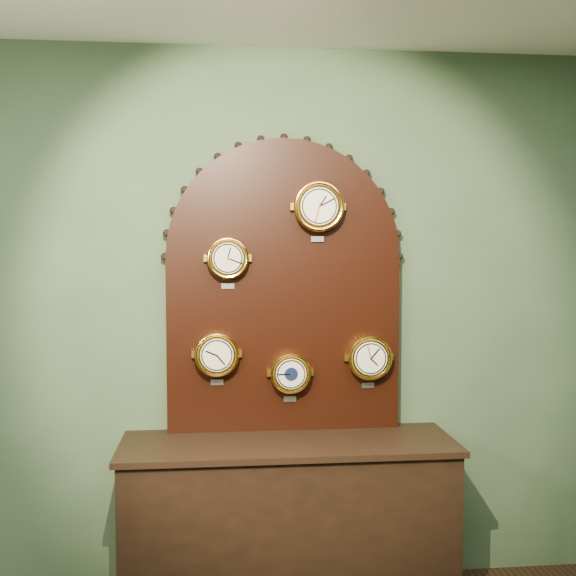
{
  "coord_description": "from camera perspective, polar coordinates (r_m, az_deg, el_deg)",
  "views": [
    {
      "loc": [
        -0.34,
        -1.06,
        1.79
      ],
      "look_at": [
        0.0,
        2.25,
        1.58
      ],
      "focal_mm": 42.76,
      "sensor_mm": 36.0,
      "label": 1
    }
  ],
  "objects": [
    {
      "name": "barometer",
      "position": [
        3.52,
        0.21,
        -7.08
      ],
      "size": [
        0.21,
        0.08,
        0.26
      ],
      "color": "gold",
      "rests_on": "display_board"
    },
    {
      "name": "arabic_clock",
      "position": [
        3.48,
        2.55,
        6.78
      ],
      "size": [
        0.26,
        0.08,
        0.31
      ],
      "color": "gold",
      "rests_on": "display_board"
    },
    {
      "name": "hygrometer",
      "position": [
        3.48,
        -5.94,
        -5.51
      ],
      "size": [
        0.22,
        0.08,
        0.28
      ],
      "color": "gold",
      "rests_on": "display_board"
    },
    {
      "name": "shop_counter",
      "position": [
        3.58,
        0.03,
        -19.2
      ],
      "size": [
        1.6,
        0.5,
        0.8
      ],
      "primitive_type": "cube",
      "color": "black",
      "rests_on": "ground_plane"
    },
    {
      "name": "wall_back",
      "position": [
        3.59,
        -0.41,
        -2.61
      ],
      "size": [
        4.0,
        0.0,
        4.0
      ],
      "primitive_type": "plane",
      "rotation": [
        1.57,
        0.0,
        0.0
      ],
      "color": "#3F573B",
      "rests_on": "ground"
    },
    {
      "name": "display_board",
      "position": [
        3.53,
        -0.33,
        0.95
      ],
      "size": [
        1.26,
        0.06,
        1.53
      ],
      "color": "black",
      "rests_on": "shop_counter"
    },
    {
      "name": "roman_clock",
      "position": [
        3.44,
        -5.03,
        2.49
      ],
      "size": [
        0.21,
        0.08,
        0.26
      ],
      "color": "gold",
      "rests_on": "display_board"
    },
    {
      "name": "tide_clock",
      "position": [
        3.57,
        6.79,
        -5.77
      ],
      "size": [
        0.23,
        0.08,
        0.28
      ],
      "color": "gold",
      "rests_on": "display_board"
    }
  ]
}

